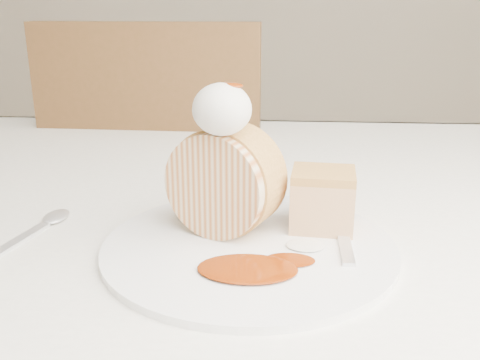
{
  "coord_description": "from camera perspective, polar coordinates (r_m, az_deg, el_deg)",
  "views": [
    {
      "loc": [
        0.04,
        -0.49,
        0.99
      ],
      "look_at": [
        0.0,
        0.02,
        0.82
      ],
      "focal_mm": 40.0,
      "sensor_mm": 36.0,
      "label": 1
    }
  ],
  "objects": [
    {
      "name": "roulade_slice",
      "position": [
        0.56,
        -1.63,
        -0.1
      ],
      "size": [
        0.13,
        0.1,
        0.11
      ],
      "primitive_type": "cylinder",
      "rotation": [
        1.57,
        0.0,
        -0.41
      ],
      "color": "#CCB68E",
      "rests_on": "plate"
    },
    {
      "name": "spoon",
      "position": [
        0.6,
        -23.64,
        -6.67
      ],
      "size": [
        0.06,
        0.16,
        0.0
      ],
      "primitive_type": "cube",
      "rotation": [
        0.0,
        0.0,
        -0.22
      ],
      "color": "silver",
      "rests_on": "table"
    },
    {
      "name": "plate",
      "position": [
        0.55,
        0.97,
        -7.1
      ],
      "size": [
        0.33,
        0.33,
        0.01
      ],
      "primitive_type": "cylinder",
      "rotation": [
        0.0,
        0.0,
        -0.09
      ],
      "color": "white",
      "rests_on": "table"
    },
    {
      "name": "fork",
      "position": [
        0.57,
        10.95,
        -5.97
      ],
      "size": [
        0.03,
        0.18,
        0.0
      ],
      "primitive_type": "cube",
      "rotation": [
        0.0,
        0.0,
        -0.02
      ],
      "color": "silver",
      "rests_on": "plate"
    },
    {
      "name": "whipped_cream",
      "position": [
        0.51,
        -1.94,
        7.54
      ],
      "size": [
        0.06,
        0.06,
        0.05
      ],
      "primitive_type": "ellipsoid",
      "color": "silver",
      "rests_on": "roulade_slice"
    },
    {
      "name": "cake_chunk",
      "position": [
        0.58,
        8.76,
        -2.43
      ],
      "size": [
        0.07,
        0.07,
        0.06
      ],
      "primitive_type": "cube",
      "rotation": [
        0.0,
        0.0,
        -0.09
      ],
      "color": "#BB8246",
      "rests_on": "plate"
    },
    {
      "name": "caramel_pool",
      "position": [
        0.49,
        0.8,
        -9.42
      ],
      "size": [
        0.1,
        0.07,
        0.0
      ],
      "primitive_type": null,
      "rotation": [
        0.0,
        0.0,
        -0.09
      ],
      "color": "#712404",
      "rests_on": "plate"
    },
    {
      "name": "table",
      "position": [
        0.76,
        0.79,
        -7.25
      ],
      "size": [
        1.4,
        0.9,
        0.75
      ],
      "color": "beige",
      "rests_on": "ground"
    },
    {
      "name": "chair_far",
      "position": [
        1.26,
        -7.93,
        -2.4
      ],
      "size": [
        0.46,
        0.46,
        0.96
      ],
      "rotation": [
        0.0,
        0.0,
        3.11
      ],
      "color": "brown",
      "rests_on": "ground"
    },
    {
      "name": "caramel_drizzle",
      "position": [
        0.51,
        -1.26,
        10.74
      ],
      "size": [
        0.03,
        0.02,
        0.01
      ],
      "primitive_type": "ellipsoid",
      "color": "#712404",
      "rests_on": "whipped_cream"
    }
  ]
}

